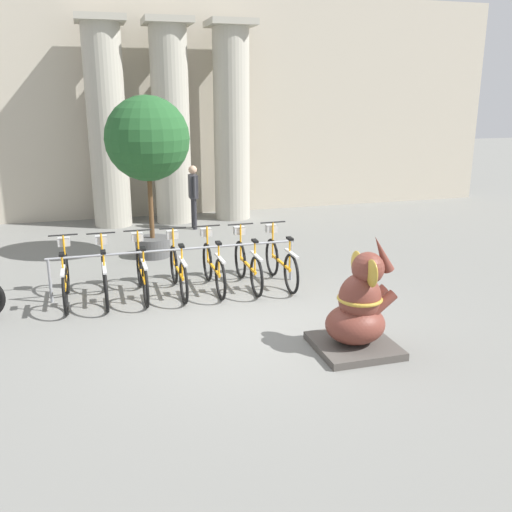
{
  "coord_description": "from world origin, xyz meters",
  "views": [
    {
      "loc": [
        -2.16,
        -7.58,
        3.37
      ],
      "look_at": [
        0.17,
        0.34,
        1.0
      ],
      "focal_mm": 40.0,
      "sensor_mm": 36.0,
      "label": 1
    }
  ],
  "objects_px": {
    "bicycle_6": "(281,261)",
    "bicycle_0": "(66,278)",
    "bicycle_1": "(104,276)",
    "elephant_statue": "(359,311)",
    "bicycle_4": "(213,266)",
    "bicycle_2": "(142,272)",
    "potted_tree": "(148,143)",
    "bicycle_3": "(178,269)",
    "bicycle_5": "(247,264)",
    "person_pedestrian": "(193,191)"
  },
  "relations": [
    {
      "from": "bicycle_2",
      "to": "elephant_statue",
      "type": "relative_size",
      "value": 1.12
    },
    {
      "from": "bicycle_2",
      "to": "bicycle_6",
      "type": "height_order",
      "value": "same"
    },
    {
      "from": "bicycle_2",
      "to": "potted_tree",
      "type": "height_order",
      "value": "potted_tree"
    },
    {
      "from": "bicycle_0",
      "to": "potted_tree",
      "type": "relative_size",
      "value": 0.54
    },
    {
      "from": "bicycle_1",
      "to": "bicycle_4",
      "type": "xyz_separation_m",
      "value": [
        1.86,
        0.03,
        0.0
      ]
    },
    {
      "from": "bicycle_0",
      "to": "bicycle_6",
      "type": "xyz_separation_m",
      "value": [
        3.73,
        -0.06,
        0.0
      ]
    },
    {
      "from": "bicycle_1",
      "to": "bicycle_2",
      "type": "xyz_separation_m",
      "value": [
        0.62,
        0.03,
        0.0
      ]
    },
    {
      "from": "bicycle_2",
      "to": "potted_tree",
      "type": "relative_size",
      "value": 0.54
    },
    {
      "from": "bicycle_2",
      "to": "person_pedestrian",
      "type": "relative_size",
      "value": 1.11
    },
    {
      "from": "elephant_statue",
      "to": "person_pedestrian",
      "type": "xyz_separation_m",
      "value": [
        -0.82,
        7.72,
        0.41
      ]
    },
    {
      "from": "bicycle_3",
      "to": "bicycle_5",
      "type": "xyz_separation_m",
      "value": [
        1.24,
        -0.03,
        0.0
      ]
    },
    {
      "from": "bicycle_0",
      "to": "bicycle_4",
      "type": "distance_m",
      "value": 2.48
    },
    {
      "from": "bicycle_3",
      "to": "bicycle_1",
      "type": "bearing_deg",
      "value": -178.76
    },
    {
      "from": "bicycle_5",
      "to": "elephant_statue",
      "type": "bearing_deg",
      "value": -76.1
    },
    {
      "from": "bicycle_2",
      "to": "elephant_statue",
      "type": "height_order",
      "value": "elephant_statue"
    },
    {
      "from": "bicycle_2",
      "to": "person_pedestrian",
      "type": "bearing_deg",
      "value": 69.5
    },
    {
      "from": "bicycle_5",
      "to": "bicycle_6",
      "type": "bearing_deg",
      "value": -1.4
    },
    {
      "from": "bicycle_5",
      "to": "person_pedestrian",
      "type": "xyz_separation_m",
      "value": [
        -0.09,
        4.77,
        0.54
      ]
    },
    {
      "from": "bicycle_0",
      "to": "elephant_statue",
      "type": "bearing_deg",
      "value": -38.0
    },
    {
      "from": "bicycle_3",
      "to": "bicycle_5",
      "type": "relative_size",
      "value": 1.0
    },
    {
      "from": "bicycle_1",
      "to": "elephant_statue",
      "type": "xyz_separation_m",
      "value": [
        3.21,
        -2.96,
        0.13
      ]
    },
    {
      "from": "bicycle_6",
      "to": "bicycle_0",
      "type": "bearing_deg",
      "value": 179.05
    },
    {
      "from": "bicycle_3",
      "to": "potted_tree",
      "type": "xyz_separation_m",
      "value": [
        -0.17,
        2.43,
        1.96
      ]
    },
    {
      "from": "bicycle_2",
      "to": "bicycle_3",
      "type": "bearing_deg",
      "value": -0.35
    },
    {
      "from": "bicycle_0",
      "to": "bicycle_3",
      "type": "relative_size",
      "value": 1.0
    },
    {
      "from": "bicycle_5",
      "to": "elephant_statue",
      "type": "distance_m",
      "value": 3.04
    },
    {
      "from": "bicycle_5",
      "to": "bicycle_4",
      "type": "bearing_deg",
      "value": 176.86
    },
    {
      "from": "bicycle_5",
      "to": "potted_tree",
      "type": "xyz_separation_m",
      "value": [
        -1.41,
        2.46,
        1.96
      ]
    },
    {
      "from": "bicycle_2",
      "to": "bicycle_5",
      "type": "xyz_separation_m",
      "value": [
        1.86,
        -0.04,
        0.0
      ]
    },
    {
      "from": "bicycle_2",
      "to": "bicycle_0",
      "type": "bearing_deg",
      "value": 179.49
    },
    {
      "from": "potted_tree",
      "to": "bicycle_3",
      "type": "bearing_deg",
      "value": -86.08
    },
    {
      "from": "bicycle_1",
      "to": "elephant_statue",
      "type": "distance_m",
      "value": 4.37
    },
    {
      "from": "bicycle_2",
      "to": "person_pedestrian",
      "type": "xyz_separation_m",
      "value": [
        1.77,
        4.73,
        0.54
      ]
    },
    {
      "from": "bicycle_3",
      "to": "bicycle_6",
      "type": "bearing_deg",
      "value": -1.44
    },
    {
      "from": "bicycle_3",
      "to": "person_pedestrian",
      "type": "relative_size",
      "value": 1.11
    },
    {
      "from": "bicycle_4",
      "to": "potted_tree",
      "type": "distance_m",
      "value": 3.22
    },
    {
      "from": "bicycle_6",
      "to": "bicycle_1",
      "type": "bearing_deg",
      "value": 179.63
    },
    {
      "from": "bicycle_3",
      "to": "bicycle_4",
      "type": "height_order",
      "value": "same"
    },
    {
      "from": "bicycle_1",
      "to": "bicycle_4",
      "type": "bearing_deg",
      "value": 0.91
    },
    {
      "from": "bicycle_2",
      "to": "bicycle_6",
      "type": "distance_m",
      "value": 2.49
    },
    {
      "from": "elephant_statue",
      "to": "bicycle_5",
      "type": "bearing_deg",
      "value": 103.9
    },
    {
      "from": "bicycle_4",
      "to": "elephant_statue",
      "type": "distance_m",
      "value": 3.28
    },
    {
      "from": "bicycle_6",
      "to": "elephant_statue",
      "type": "distance_m",
      "value": 2.94
    },
    {
      "from": "bicycle_1",
      "to": "bicycle_5",
      "type": "distance_m",
      "value": 2.48
    },
    {
      "from": "bicycle_5",
      "to": "potted_tree",
      "type": "bearing_deg",
      "value": 119.78
    },
    {
      "from": "potted_tree",
      "to": "elephant_statue",
      "type": "bearing_deg",
      "value": -68.44
    },
    {
      "from": "person_pedestrian",
      "to": "bicycle_0",
      "type": "bearing_deg",
      "value": -122.53
    },
    {
      "from": "bicycle_2",
      "to": "bicycle_5",
      "type": "relative_size",
      "value": 1.0
    },
    {
      "from": "potted_tree",
      "to": "bicycle_1",
      "type": "bearing_deg",
      "value": -113.63
    },
    {
      "from": "bicycle_3",
      "to": "bicycle_4",
      "type": "relative_size",
      "value": 1.0
    }
  ]
}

